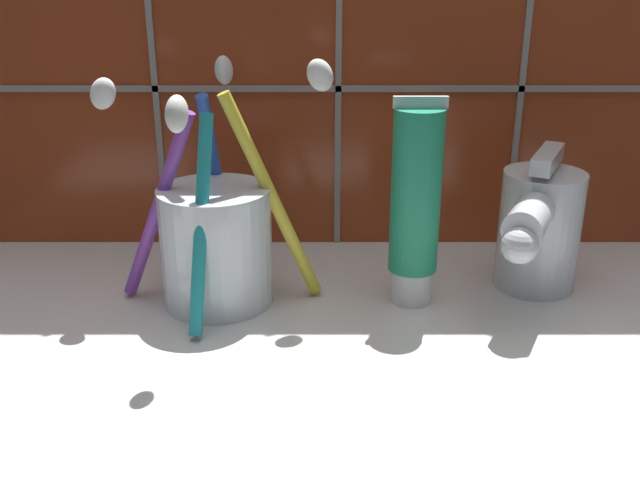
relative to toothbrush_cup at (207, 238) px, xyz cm
name	(u,v)px	position (x,y,z in cm)	size (l,w,h in cm)	color
sink_counter	(311,348)	(7.38, -5.27, -5.88)	(59.45, 34.22, 2.00)	silver
tile_wall_backsplash	(311,25)	(7.39, 12.08, 13.48)	(69.45, 1.72, 40.70)	#933819
toothbrush_cup	(207,238)	(0.00, 0.00, 0.00)	(17.12, 15.33, 17.47)	silver
toothpaste_tube	(406,204)	(14.02, -0.04, 2.52)	(3.65, 3.48, 14.90)	white
sink_faucet	(529,227)	(23.32, 1.79, 0.15)	(7.63, 11.13, 10.56)	silver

